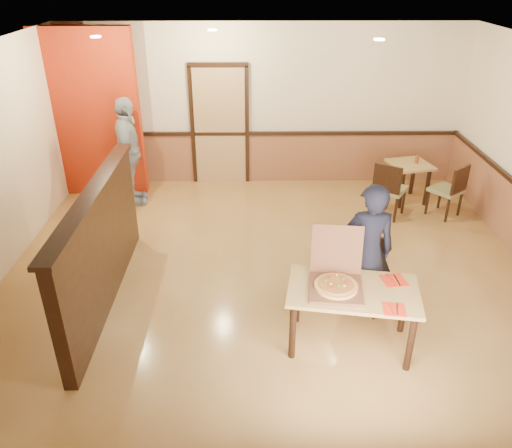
{
  "coord_description": "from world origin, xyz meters",
  "views": [
    {
      "loc": [
        -0.25,
        -5.22,
        3.69
      ],
      "look_at": [
        -0.19,
        0.0,
        0.91
      ],
      "focal_mm": 35.0,
      "sensor_mm": 36.0,
      "label": 1
    }
  ],
  "objects_px": {
    "diner_chair": "(364,270)",
    "side_chair_left": "(389,188)",
    "side_chair_right": "(450,189)",
    "condiment": "(417,159)",
    "side_table": "(409,173)",
    "pizza_box": "(336,281)",
    "diner": "(367,252)",
    "main_table": "(353,298)",
    "passerby": "(129,152)"
  },
  "relations": [
    {
      "from": "pizza_box",
      "to": "main_table",
      "type": "bearing_deg",
      "value": -5.29
    },
    {
      "from": "diner_chair",
      "to": "diner",
      "type": "distance_m",
      "value": 0.37
    },
    {
      "from": "diner",
      "to": "diner_chair",
      "type": "bearing_deg",
      "value": -104.42
    },
    {
      "from": "side_chair_left",
      "to": "diner",
      "type": "distance_m",
      "value": 2.62
    },
    {
      "from": "side_chair_left",
      "to": "pizza_box",
      "type": "height_order",
      "value": "pizza_box"
    },
    {
      "from": "side_table",
      "to": "diner",
      "type": "bearing_deg",
      "value": -114.23
    },
    {
      "from": "main_table",
      "to": "side_table",
      "type": "bearing_deg",
      "value": 75.36
    },
    {
      "from": "diner_chair",
      "to": "side_table",
      "type": "height_order",
      "value": "diner_chair"
    },
    {
      "from": "diner_chair",
      "to": "passerby",
      "type": "relative_size",
      "value": 0.48
    },
    {
      "from": "passerby",
      "to": "pizza_box",
      "type": "relative_size",
      "value": 2.62
    },
    {
      "from": "side_table",
      "to": "pizza_box",
      "type": "relative_size",
      "value": 1.1
    },
    {
      "from": "side_table",
      "to": "diner",
      "type": "distance_m",
      "value": 3.36
    },
    {
      "from": "side_table",
      "to": "pizza_box",
      "type": "xyz_separation_m",
      "value": [
        -1.8,
        -3.58,
        0.27
      ]
    },
    {
      "from": "side_chair_left",
      "to": "side_table",
      "type": "height_order",
      "value": "side_chair_left"
    },
    {
      "from": "side_chair_left",
      "to": "condiment",
      "type": "distance_m",
      "value": 0.89
    },
    {
      "from": "main_table",
      "to": "diner",
      "type": "xyz_separation_m",
      "value": [
        0.25,
        0.56,
        0.21
      ]
    },
    {
      "from": "side_chair_right",
      "to": "condiment",
      "type": "distance_m",
      "value": 0.77
    },
    {
      "from": "side_chair_left",
      "to": "pizza_box",
      "type": "relative_size",
      "value": 1.35
    },
    {
      "from": "side_chair_left",
      "to": "side_chair_right",
      "type": "xyz_separation_m",
      "value": [
        0.98,
        0.01,
        -0.02
      ]
    },
    {
      "from": "side_table",
      "to": "pizza_box",
      "type": "bearing_deg",
      "value": -116.7
    },
    {
      "from": "diner_chair",
      "to": "passerby",
      "type": "distance_m",
      "value": 4.41
    },
    {
      "from": "passerby",
      "to": "main_table",
      "type": "bearing_deg",
      "value": -146.59
    },
    {
      "from": "diner_chair",
      "to": "side_table",
      "type": "xyz_separation_m",
      "value": [
        1.34,
        2.91,
        0.03
      ]
    },
    {
      "from": "main_table",
      "to": "passerby",
      "type": "bearing_deg",
      "value": 139.69
    },
    {
      "from": "main_table",
      "to": "diner",
      "type": "distance_m",
      "value": 0.65
    },
    {
      "from": "side_chair_right",
      "to": "condiment",
      "type": "height_order",
      "value": "side_chair_right"
    },
    {
      "from": "diner_chair",
      "to": "diner",
      "type": "bearing_deg",
      "value": -85.17
    },
    {
      "from": "main_table",
      "to": "passerby",
      "type": "distance_m",
      "value": 4.71
    },
    {
      "from": "side_chair_right",
      "to": "pizza_box",
      "type": "bearing_deg",
      "value": 13.75
    },
    {
      "from": "diner",
      "to": "condiment",
      "type": "height_order",
      "value": "diner"
    },
    {
      "from": "diner_chair",
      "to": "condiment",
      "type": "distance_m",
      "value": 3.27
    },
    {
      "from": "passerby",
      "to": "pizza_box",
      "type": "xyz_separation_m",
      "value": [
        2.85,
        -3.55,
        -0.12
      ]
    },
    {
      "from": "diner_chair",
      "to": "condiment",
      "type": "bearing_deg",
      "value": 81.92
    },
    {
      "from": "diner",
      "to": "condiment",
      "type": "relative_size",
      "value": 12.35
    },
    {
      "from": "diner_chair",
      "to": "side_chair_left",
      "type": "xyz_separation_m",
      "value": [
        0.85,
        2.31,
        0.03
      ]
    },
    {
      "from": "diner",
      "to": "passerby",
      "type": "height_order",
      "value": "passerby"
    },
    {
      "from": "main_table",
      "to": "diner",
      "type": "bearing_deg",
      "value": 75.87
    },
    {
      "from": "passerby",
      "to": "side_table",
      "type": "bearing_deg",
      "value": -96.44
    },
    {
      "from": "diner_chair",
      "to": "side_chair_right",
      "type": "xyz_separation_m",
      "value": [
        1.83,
        2.31,
        0.01
      ]
    },
    {
      "from": "side_table",
      "to": "diner",
      "type": "relative_size",
      "value": 0.46
    },
    {
      "from": "main_table",
      "to": "side_table",
      "type": "distance_m",
      "value": 3.96
    },
    {
      "from": "diner_chair",
      "to": "passerby",
      "type": "bearing_deg",
      "value": 157.15
    },
    {
      "from": "side_chair_right",
      "to": "side_table",
      "type": "relative_size",
      "value": 1.17
    },
    {
      "from": "side_chair_right",
      "to": "side_chair_left",
      "type": "bearing_deg",
      "value": -38.32
    },
    {
      "from": "side_chair_right",
      "to": "condiment",
      "type": "relative_size",
      "value": 6.67
    },
    {
      "from": "pizza_box",
      "to": "diner",
      "type": "bearing_deg",
      "value": 57.69
    },
    {
      "from": "passerby",
      "to": "condiment",
      "type": "distance_m",
      "value": 4.76
    },
    {
      "from": "side_chair_right",
      "to": "diner",
      "type": "distance_m",
      "value": 3.1
    },
    {
      "from": "diner_chair",
      "to": "side_chair_right",
      "type": "height_order",
      "value": "side_chair_right"
    },
    {
      "from": "side_table",
      "to": "pizza_box",
      "type": "height_order",
      "value": "pizza_box"
    }
  ]
}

